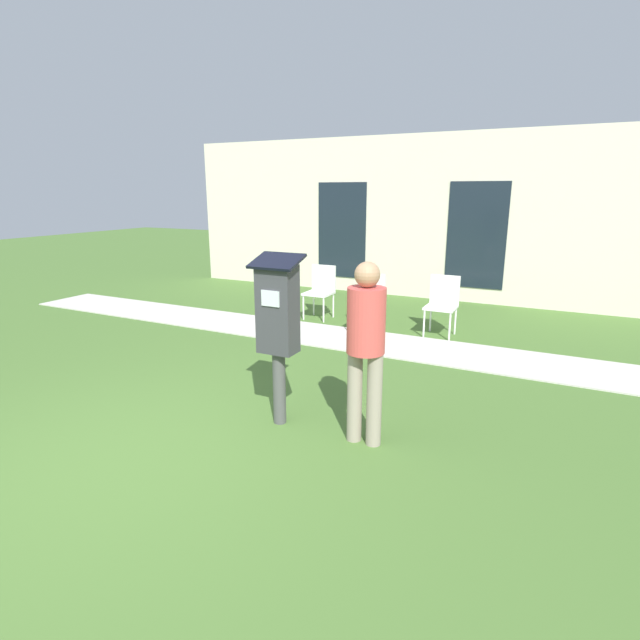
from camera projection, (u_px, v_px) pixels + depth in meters
The scene contains 8 objects.
ground_plane at pixel (120, 465), 3.99m from camera, with size 40.00×40.00×0.00m, color #476B2D.
sidewalk at pixel (333, 337), 7.46m from camera, with size 12.00×1.10×0.02m.
building_facade at pixel (408, 218), 10.10m from camera, with size 10.00×0.26×3.20m.
parking_meter at pixel (278, 318), 4.47m from camera, with size 0.44×0.31×1.59m.
person_standing at pixel (366, 340), 4.13m from camera, with size 0.32×0.32×1.58m.
outdoor_chair_left at pixel (321, 287), 8.51m from camera, with size 0.44×0.44×0.90m.
outdoor_chair_middle at pixel (369, 298), 7.65m from camera, with size 0.44×0.44×0.90m.
outdoor_chair_right at pixel (443, 300), 7.49m from camera, with size 0.44×0.44×0.90m.
Camera 1 is at (3.03, -2.47, 2.13)m, focal length 28.00 mm.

